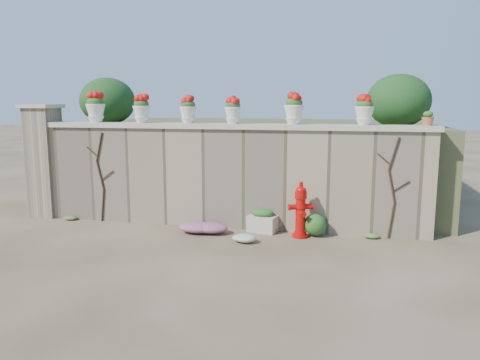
% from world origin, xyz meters
% --- Properties ---
extents(ground, '(80.00, 80.00, 0.00)m').
position_xyz_m(ground, '(0.00, 0.00, 0.00)').
color(ground, '#4A3A25').
rests_on(ground, ground).
extents(stone_wall, '(8.00, 0.40, 2.00)m').
position_xyz_m(stone_wall, '(0.00, 1.80, 1.00)').
color(stone_wall, gray).
rests_on(stone_wall, ground).
extents(wall_cap, '(8.10, 0.52, 0.10)m').
position_xyz_m(wall_cap, '(0.00, 1.80, 2.05)').
color(wall_cap, beige).
rests_on(wall_cap, stone_wall).
extents(gate_pillar, '(0.72, 0.72, 2.48)m').
position_xyz_m(gate_pillar, '(-4.15, 1.80, 1.26)').
color(gate_pillar, gray).
rests_on(gate_pillar, ground).
extents(raised_fill, '(9.00, 6.00, 2.00)m').
position_xyz_m(raised_fill, '(0.00, 5.00, 1.00)').
color(raised_fill, '#384C23').
rests_on(raised_fill, ground).
extents(back_shrub_left, '(1.30, 1.30, 1.10)m').
position_xyz_m(back_shrub_left, '(-3.20, 3.00, 2.55)').
color(back_shrub_left, '#143814').
rests_on(back_shrub_left, raised_fill).
extents(back_shrub_right, '(1.30, 1.30, 1.10)m').
position_xyz_m(back_shrub_right, '(3.40, 3.00, 2.55)').
color(back_shrub_right, '#143814').
rests_on(back_shrub_right, raised_fill).
extents(vine_left, '(0.60, 0.04, 1.91)m').
position_xyz_m(vine_left, '(-2.67, 1.58, 0.99)').
color(vine_left, black).
rests_on(vine_left, ground).
extents(vine_right, '(0.60, 0.04, 1.91)m').
position_xyz_m(vine_right, '(3.23, 1.58, 0.99)').
color(vine_right, black).
rests_on(vine_right, ground).
extents(fire_hydrant, '(0.46, 0.33, 1.06)m').
position_xyz_m(fire_hydrant, '(1.58, 1.30, 0.53)').
color(fire_hydrant, '#C00907').
rests_on(fire_hydrant, ground).
extents(planter_box, '(0.61, 0.45, 0.46)m').
position_xyz_m(planter_box, '(0.82, 1.51, 0.21)').
color(planter_box, beige).
rests_on(planter_box, ground).
extents(green_shrub, '(0.55, 0.50, 0.52)m').
position_xyz_m(green_shrub, '(1.80, 1.44, 0.26)').
color(green_shrub, '#1E5119').
rests_on(green_shrub, ground).
extents(magenta_clump, '(0.97, 0.65, 0.26)m').
position_xyz_m(magenta_clump, '(-0.29, 1.11, 0.13)').
color(magenta_clump, '#D129A5').
rests_on(magenta_clump, ground).
extents(white_flowers, '(0.53, 0.43, 0.19)m').
position_xyz_m(white_flowers, '(0.55, 0.74, 0.10)').
color(white_flowers, white).
rests_on(white_flowers, ground).
extents(urn_pot_0, '(0.40, 0.40, 0.63)m').
position_xyz_m(urn_pot_0, '(-2.84, 1.80, 2.41)').
color(urn_pot_0, silver).
rests_on(urn_pot_0, wall_cap).
extents(urn_pot_1, '(0.36, 0.36, 0.57)m').
position_xyz_m(urn_pot_1, '(-1.79, 1.80, 2.38)').
color(urn_pot_1, silver).
rests_on(urn_pot_1, wall_cap).
extents(urn_pot_2, '(0.35, 0.35, 0.54)m').
position_xyz_m(urn_pot_2, '(-0.78, 1.80, 2.37)').
color(urn_pot_2, silver).
rests_on(urn_pot_2, wall_cap).
extents(urn_pot_3, '(0.34, 0.34, 0.54)m').
position_xyz_m(urn_pot_3, '(0.16, 1.80, 2.36)').
color(urn_pot_3, silver).
rests_on(urn_pot_3, wall_cap).
extents(urn_pot_4, '(0.38, 0.38, 0.60)m').
position_xyz_m(urn_pot_4, '(1.36, 1.80, 2.40)').
color(urn_pot_4, silver).
rests_on(urn_pot_4, wall_cap).
extents(urn_pot_5, '(0.35, 0.35, 0.55)m').
position_xyz_m(urn_pot_5, '(2.68, 1.80, 2.37)').
color(urn_pot_5, silver).
rests_on(urn_pot_5, wall_cap).
extents(terracotta_pot, '(0.21, 0.21, 0.26)m').
position_xyz_m(terracotta_pot, '(3.80, 1.80, 2.22)').
color(terracotta_pot, '#AB5834').
rests_on(terracotta_pot, wall_cap).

